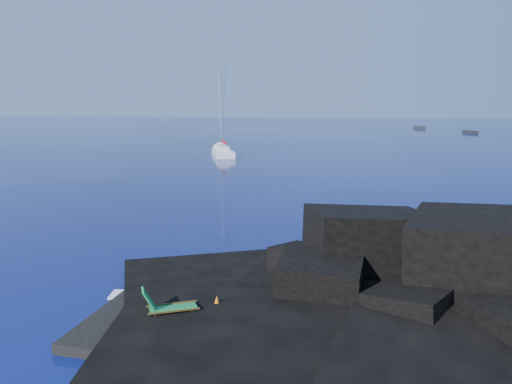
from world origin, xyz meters
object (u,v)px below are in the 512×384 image
distant_boat_a (419,129)px  distant_boat_b (470,133)px  sunbather (192,307)px  sailboat (223,156)px  marker_cone (217,303)px  deck_chair (173,301)px

distant_boat_a → distant_boat_b: bearing=-76.3°
sunbather → distant_boat_b: bearing=42.2°
sailboat → marker_cone: bearing=-96.6°
sunbather → distant_boat_b: 111.73m
sailboat → deck_chair: (8.79, -51.77, 0.96)m
deck_chair → marker_cone: size_ratio=3.26×
deck_chair → distant_boat_b: deck_chair is taller
sunbather → distant_boat_b: size_ratio=0.36×
marker_cone → deck_chair: bearing=-149.5°
deck_chair → marker_cone: deck_chair is taller
sailboat → distant_boat_b: bearing=31.0°
marker_cone → distant_boat_a: 125.38m
sailboat → sunbather: bearing=-97.6°
deck_chair → marker_cone: bearing=6.7°
distant_boat_a → distant_boat_b: 19.01m
deck_chair → sunbather: deck_chair is taller
marker_cone → distant_boat_b: size_ratio=0.12×
sailboat → marker_cone: size_ratio=22.37×
deck_chair → marker_cone: 1.60m
sailboat → distant_boat_a: (38.89, 71.07, 0.00)m
sailboat → distant_boat_a: sailboat is taller
sunbather → deck_chair: bearing=-158.7°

